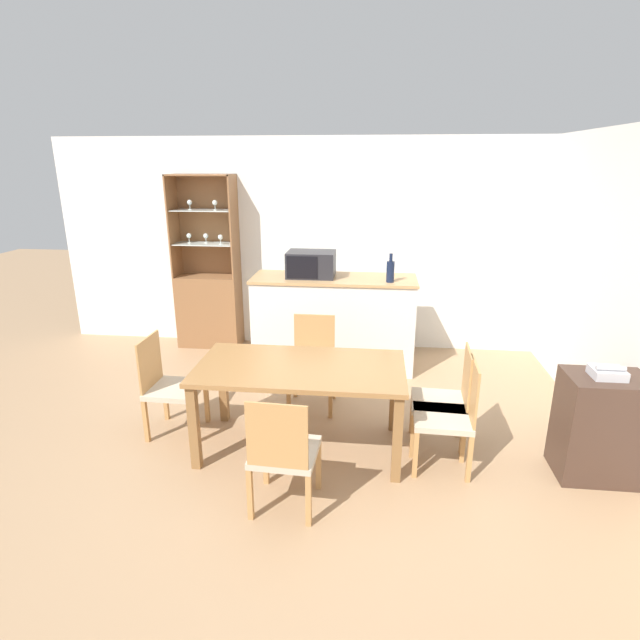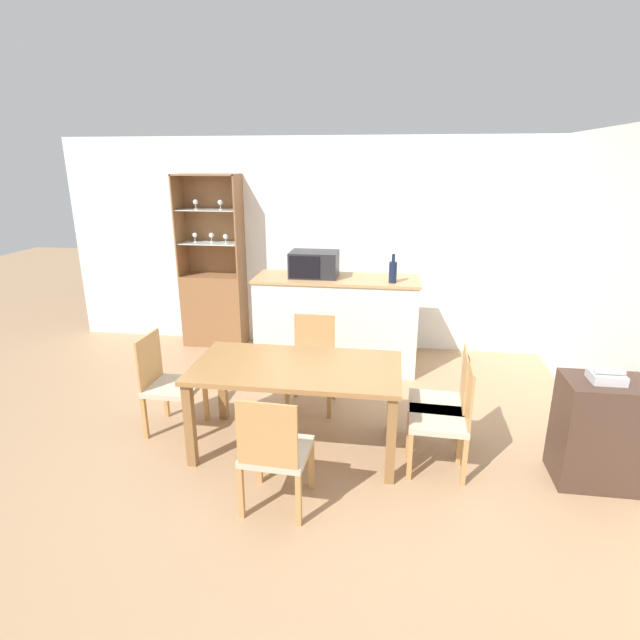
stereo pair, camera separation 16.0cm
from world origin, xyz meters
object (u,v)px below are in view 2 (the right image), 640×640
(dining_chair_side_right_near, at_px, (445,418))
(dining_chair_head_near, at_px, (275,452))
(dining_table, at_px, (297,376))
(dining_chair_head_far, at_px, (312,363))
(dining_chair_side_left_far, at_px, (169,384))
(dining_chair_side_right_far, at_px, (442,402))
(display_cabinet, at_px, (214,297))
(side_cabinet, at_px, (599,432))
(microwave, at_px, (314,264))
(telephone, at_px, (607,377))
(wine_bottle, at_px, (393,271))

(dining_chair_side_right_near, height_order, dining_chair_head_near, same)
(dining_table, distance_m, dining_chair_head_far, 0.79)
(dining_table, xyz_separation_m, dining_chair_side_right_near, (1.15, -0.13, -0.21))
(dining_chair_head_near, height_order, dining_chair_side_left_far, same)
(dining_chair_side_right_far, distance_m, dining_chair_head_near, 1.46)
(display_cabinet, xyz_separation_m, side_cabinet, (3.75, -2.43, -0.22))
(microwave, bearing_deg, dining_table, -85.51)
(telephone, bearing_deg, dining_chair_side_left_far, 175.43)
(dining_chair_head_far, bearing_deg, dining_chair_side_right_far, 150.83)
(dining_chair_side_left_far, distance_m, wine_bottle, 2.50)
(dining_chair_side_right_near, relative_size, side_cabinet, 1.08)
(microwave, bearing_deg, wine_bottle, -11.19)
(dining_chair_side_right_far, height_order, telephone, telephone)
(dining_chair_side_right_near, xyz_separation_m, side_cabinet, (1.09, 0.00, -0.03))
(dining_chair_head_far, height_order, wine_bottle, wine_bottle)
(microwave, relative_size, telephone, 2.37)
(display_cabinet, distance_m, side_cabinet, 4.47)
(display_cabinet, xyz_separation_m, dining_chair_head_near, (1.50, -3.06, -0.19))
(dining_chair_side_left_far, height_order, side_cabinet, dining_chair_side_left_far)
(dining_table, xyz_separation_m, microwave, (-0.14, 1.78, 0.55))
(dining_table, bearing_deg, wine_bottle, 65.83)
(dining_table, distance_m, dining_chair_head_near, 0.79)
(microwave, bearing_deg, dining_chair_head_far, -82.16)
(display_cabinet, height_order, dining_chair_side_left_far, display_cabinet)
(display_cabinet, xyz_separation_m, dining_chair_head_far, (1.51, -1.53, -0.19))
(dining_table, xyz_separation_m, wine_bottle, (0.72, 1.61, 0.53))
(side_cabinet, bearing_deg, dining_table, 176.72)
(dining_chair_side_left_far, xyz_separation_m, telephone, (3.38, -0.27, 0.41))
(dining_chair_head_far, bearing_deg, microwave, -82.33)
(dining_table, bearing_deg, display_cabinet, 123.27)
(microwave, distance_m, telephone, 3.06)
(dining_table, distance_m, side_cabinet, 2.26)
(dining_chair_side_right_far, distance_m, wine_bottle, 1.71)
(dining_chair_side_right_far, bearing_deg, side_cabinet, -99.89)
(dining_chair_side_left_far, distance_m, telephone, 3.41)
(dining_chair_side_right_far, bearing_deg, display_cabinet, 54.12)
(display_cabinet, height_order, microwave, display_cabinet)
(microwave, relative_size, wine_bottle, 1.71)
(side_cabinet, bearing_deg, dining_chair_side_left_far, 175.62)
(display_cabinet, xyz_separation_m, wine_bottle, (2.23, -0.68, 0.55))
(telephone, bearing_deg, wine_bottle, 130.58)
(display_cabinet, relative_size, telephone, 9.64)
(microwave, bearing_deg, dining_chair_side_left_far, -121.53)
(display_cabinet, xyz_separation_m, telephone, (3.73, -2.43, 0.22))
(display_cabinet, height_order, dining_chair_head_near, display_cabinet)
(telephone, bearing_deg, dining_table, 176.44)
(telephone, bearing_deg, microwave, 140.89)
(dining_chair_side_right_far, bearing_deg, wine_bottle, 19.46)
(dining_chair_side_right_far, xyz_separation_m, telephone, (1.07, -0.27, 0.41))
(wine_bottle, bearing_deg, telephone, -49.42)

